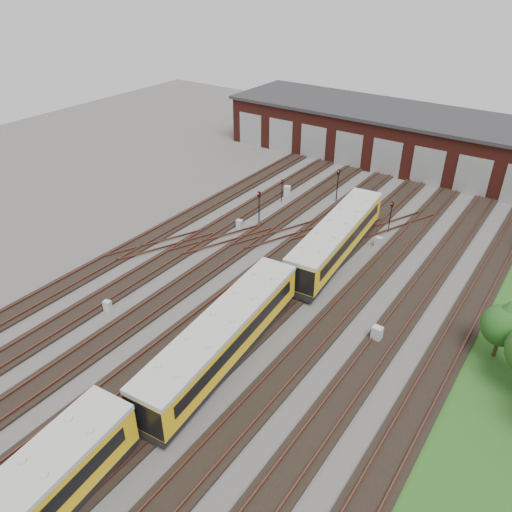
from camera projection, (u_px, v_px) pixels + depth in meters
The scene contains 14 objects.
ground at pixel (225, 328), 36.08m from camera, with size 120.00×120.00×0.00m, color #44413F.
track_network at pixel (228, 322), 36.52m from camera, with size 30.40×70.00×0.33m.
maintenance_shed at pixel (421, 140), 62.41m from camera, with size 51.00×12.50×6.35m.
metro_train at pixel (223, 337), 32.22m from camera, with size 4.18×47.71×3.21m.
signal_mast_0 at pixel (259, 203), 48.93m from camera, with size 0.31×0.30×3.44m.
signal_mast_1 at pixel (282, 188), 53.58m from camera, with size 0.23×0.21×2.56m.
signal_mast_2 at pixel (338, 181), 53.43m from camera, with size 0.31×0.29×3.62m.
signal_mast_3 at pixel (391, 213), 47.55m from camera, with size 0.26×0.25×3.15m.
relay_cabinet_0 at pixel (108, 306), 37.59m from camera, with size 0.53×0.44×0.89m, color #B7BABC.
relay_cabinet_1 at pixel (287, 191), 55.53m from camera, with size 0.68×0.56×1.13m, color #B7BABC.
relay_cabinet_2 at pixel (239, 224), 48.84m from camera, with size 0.57×0.48×0.95m, color #B7BABC.
relay_cabinet_3 at pixel (378, 242), 45.82m from camera, with size 0.60×0.50×1.00m, color #B7BABC.
relay_cabinet_4 at pixel (377, 334), 34.65m from camera, with size 0.68×0.57×1.14m, color #B7BABC.
tree_3 at pixel (505, 321), 32.00m from camera, with size 2.80×2.80×4.65m.
Camera 1 is at (17.96, -21.77, 23.18)m, focal length 35.00 mm.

